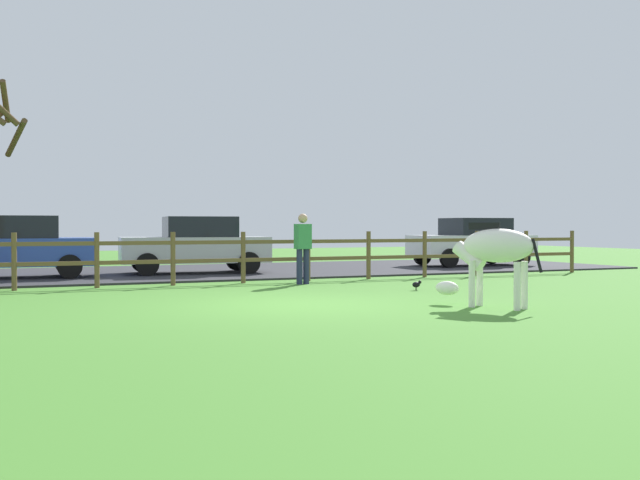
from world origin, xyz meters
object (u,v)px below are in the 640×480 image
Objects in this scene: parked_car_white at (472,241)px; visitor_near_fence at (303,245)px; parked_car_silver at (196,244)px; parked_car_blue at (13,246)px; zebra at (493,252)px; crow_on_grass at (417,284)px.

parked_car_white is 9.01m from visitor_near_fence.
parked_car_white and parked_car_silver have the same top height.
parked_car_white is 0.98× the size of parked_car_silver.
parked_car_white is 13.98m from parked_car_blue.
parked_car_silver is at bearing 108.28° from visitor_near_fence.
parked_car_blue is at bearing 144.95° from visitor_near_fence.
zebra is at bearing -124.06° from parked_car_white.
parked_car_white is (6.92, 10.24, -0.08)m from zebra.
crow_on_grass is at bearing 79.95° from zebra.
parked_car_blue is (-7.65, 6.77, 0.72)m from crow_on_grass.
parked_car_white and parked_car_blue have the same top height.
visitor_near_fence is (-7.88, -4.37, 0.06)m from parked_car_white.
visitor_near_fence reaches higher than crow_on_grass.
parked_car_blue is at bearing -179.94° from parked_car_silver.
zebra is at bearing -76.88° from parked_car_silver.
parked_car_blue is 7.45m from visitor_near_fence.
parked_car_silver is at bearing 113.66° from crow_on_grass.
parked_car_blue is (-13.98, -0.09, 0.00)m from parked_car_white.
zebra is at bearing -80.79° from visitor_near_fence.
crow_on_grass is 7.43m from parked_car_silver.
zebra is at bearing -100.05° from crow_on_grass.
crow_on_grass is 0.13× the size of visitor_near_fence.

